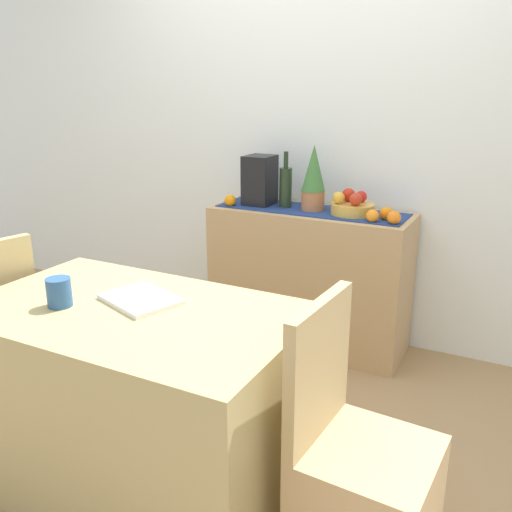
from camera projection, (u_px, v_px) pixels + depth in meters
ground_plane at (216, 414)px, 2.67m from camera, size 6.40×6.40×0.02m
room_wall_rear at (315, 113)px, 3.27m from camera, size 6.40×0.06×2.70m
sideboard_console at (309, 278)px, 3.28m from camera, size 1.15×0.42×0.82m
table_runner at (311, 210)px, 3.16m from camera, size 1.08×0.32×0.01m
fruit_bowl at (353, 209)px, 3.04m from camera, size 0.24×0.24×0.06m
apple_rear at (348, 195)px, 3.08m from camera, size 0.07×0.07×0.07m
apple_upper at (361, 197)px, 3.06m from camera, size 0.06×0.06×0.06m
apple_right at (339, 198)px, 3.02m from camera, size 0.07×0.07×0.07m
apple_center at (356, 199)px, 2.97m from camera, size 0.07×0.07×0.07m
wine_bottle at (286, 187)px, 3.19m from camera, size 0.07×0.07×0.33m
coffee_maker at (260, 181)px, 3.26m from camera, size 0.16×0.18×0.29m
potted_plant at (314, 178)px, 3.10m from camera, size 0.13×0.13×0.37m
orange_loose_mid at (386, 214)px, 2.92m from camera, size 0.07×0.07×0.07m
orange_loose_end at (230, 201)px, 3.26m from camera, size 0.07×0.07×0.07m
orange_loose_near_bowl at (394, 218)px, 2.83m from camera, size 0.07×0.07×0.07m
orange_loose_far at (372, 216)px, 2.88m from camera, size 0.07×0.07×0.07m
dining_table at (138, 399)px, 2.10m from camera, size 1.24×0.75×0.74m
open_book at (141, 299)px, 2.06m from camera, size 0.33×0.29×0.02m
coffee_cup at (59, 292)px, 2.00m from camera, size 0.09×0.09×0.11m
chair_by_corner at (361, 497)px, 1.75m from camera, size 0.42×0.42×0.90m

